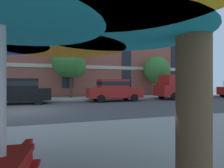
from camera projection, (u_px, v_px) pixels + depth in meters
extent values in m
plane|color=#424244|center=(21.00, 111.00, 9.91)|extent=(120.00, 120.00, 0.00)
cube|color=#B2ADA3|center=(31.00, 100.00, 16.36)|extent=(56.00, 3.60, 0.12)
cube|color=#934C3D|center=(37.00, 32.00, 24.12)|extent=(39.05, 12.00, 16.00)
cube|color=beige|center=(33.00, 65.00, 18.40)|extent=(38.27, 0.08, 0.36)
cube|color=beige|center=(33.00, 32.00, 18.40)|extent=(38.27, 0.08, 0.36)
cube|color=black|center=(68.00, 15.00, 19.45)|extent=(1.10, 0.06, 14.80)
cube|color=black|center=(126.00, 22.00, 21.53)|extent=(1.10, 0.06, 14.80)
cube|color=black|center=(175.00, 27.00, 23.61)|extent=(1.10, 0.06, 14.80)
cube|color=black|center=(18.00, 94.00, 13.22)|extent=(4.40, 1.76, 0.80)
cube|color=black|center=(20.00, 83.00, 13.27)|extent=(2.30, 1.55, 0.68)
cube|color=black|center=(20.00, 83.00, 13.27)|extent=(2.32, 1.57, 0.32)
cylinder|color=black|center=(38.00, 100.00, 12.82)|extent=(0.60, 0.22, 0.60)
cylinder|color=black|center=(39.00, 98.00, 14.49)|extent=(0.60, 0.22, 0.60)
cube|color=#B21E19|center=(114.00, 93.00, 15.49)|extent=(4.40, 1.76, 0.80)
cube|color=#B21E19|center=(113.00, 84.00, 15.44)|extent=(2.30, 1.55, 0.68)
cube|color=black|center=(113.00, 84.00, 15.44)|extent=(2.32, 1.57, 0.32)
cylinder|color=black|center=(126.00, 96.00, 16.76)|extent=(0.60, 0.22, 0.60)
cylinder|color=black|center=(134.00, 98.00, 15.09)|extent=(0.60, 0.22, 0.60)
cylinder|color=black|center=(96.00, 97.00, 15.89)|extent=(0.60, 0.22, 0.60)
cylinder|color=black|center=(101.00, 99.00, 14.22)|extent=(0.60, 0.22, 0.60)
cube|color=#B21E19|center=(182.00, 90.00, 17.62)|extent=(5.10, 1.90, 0.96)
cube|color=#B21E19|center=(172.00, 80.00, 17.27)|extent=(1.90, 1.75, 0.90)
cube|color=#B21E19|center=(204.00, 83.00, 18.41)|extent=(0.16, 1.75, 0.36)
cylinder|color=black|center=(189.00, 95.00, 19.02)|extent=(0.68, 0.22, 0.68)
cylinder|color=black|center=(204.00, 96.00, 17.22)|extent=(0.68, 0.22, 0.68)
cylinder|color=black|center=(162.00, 95.00, 18.01)|extent=(0.68, 0.22, 0.68)
cylinder|color=black|center=(175.00, 96.00, 16.21)|extent=(0.68, 0.22, 0.68)
cylinder|color=black|center=(222.00, 94.00, 20.32)|extent=(0.60, 0.22, 0.60)
cylinder|color=#4C3823|center=(71.00, 87.00, 18.01)|extent=(0.28, 0.28, 2.15)
sphere|color=#387F33|center=(69.00, 66.00, 17.85)|extent=(2.14, 2.14, 2.14)
sphere|color=#387F33|center=(74.00, 66.00, 17.91)|extent=(2.16, 2.16, 2.16)
sphere|color=#387F33|center=(68.00, 62.00, 17.62)|extent=(2.89, 2.89, 2.89)
cylinder|color=#4C3823|center=(158.00, 89.00, 21.03)|extent=(0.28, 0.28, 1.68)
sphere|color=#387F33|center=(158.00, 75.00, 20.85)|extent=(1.92, 1.92, 1.92)
sphere|color=#387F33|center=(160.00, 74.00, 21.01)|extent=(2.09, 2.09, 2.09)
sphere|color=#387F33|center=(157.00, 69.00, 21.08)|extent=(2.90, 2.90, 2.90)
sphere|color=#387F33|center=(160.00, 70.00, 21.32)|extent=(1.78, 1.78, 1.78)
cylinder|color=silver|center=(3.00, 112.00, 1.69)|extent=(0.06, 0.06, 2.32)
cone|color=#199EB2|center=(118.00, 17.00, 2.04)|extent=(1.93, 1.93, 0.39)
cone|color=orange|center=(60.00, 35.00, 2.77)|extent=(1.93, 1.93, 0.39)
cylinder|color=brown|center=(193.00, 56.00, 2.06)|extent=(0.37, 0.37, 3.43)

